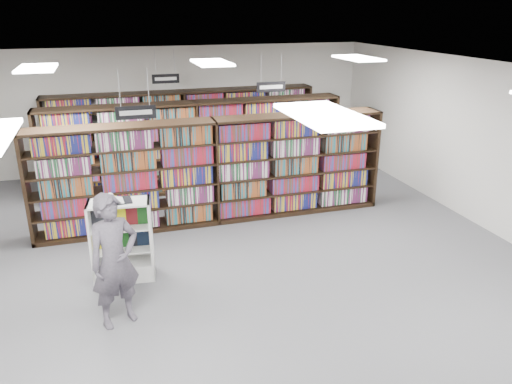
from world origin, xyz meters
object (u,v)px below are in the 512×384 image
object	(u,v)px
open_book	(112,200)
shopper	(115,261)
bookshelf_row_near	(215,171)
endcap_display	(123,251)

from	to	relation	value
open_book	shopper	bearing A→B (deg)	-95.64
bookshelf_row_near	open_book	distance (m)	2.76
endcap_display	shopper	world-z (taller)	shopper
bookshelf_row_near	shopper	bearing A→B (deg)	-123.77
endcap_display	shopper	distance (m)	1.35
endcap_display	shopper	bearing A→B (deg)	-89.79
endcap_display	bookshelf_row_near	bearing A→B (deg)	49.92
bookshelf_row_near	shopper	xyz separation A→B (m)	(-2.06, -3.08, -0.10)
bookshelf_row_near	open_book	world-z (taller)	bookshelf_row_near
endcap_display	shopper	xyz separation A→B (m)	(-0.14, -1.25, 0.49)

